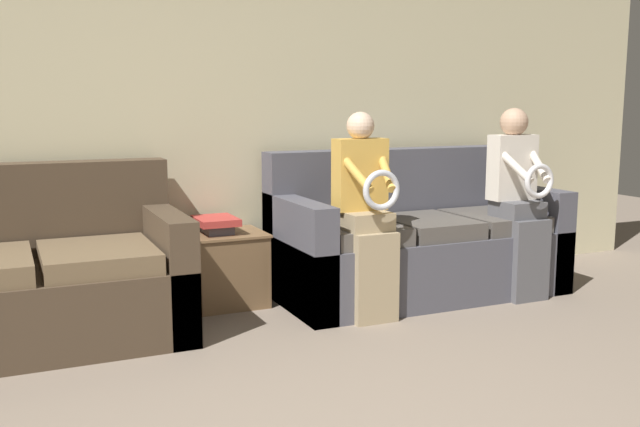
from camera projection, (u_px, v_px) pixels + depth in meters
name	position (u px, v px, depth m)	size (l,w,h in m)	color
wall_back	(168.00, 107.00, 4.58)	(7.85, 0.06, 2.55)	beige
couch_main	(415.00, 244.00, 4.89)	(1.94, 0.88, 0.98)	#4C4C56
couch_side	(36.00, 281.00, 3.91)	(1.58, 0.95, 0.96)	#473828
child_left_seated	(366.00, 208.00, 4.27)	(0.33, 0.37, 1.25)	tan
child_right_seated	(519.00, 194.00, 4.74)	(0.33, 0.38, 1.27)	#56565B
side_shelf	(219.00, 268.00, 4.59)	(0.59, 0.44, 0.48)	brown
book_stack	(216.00, 224.00, 4.54)	(0.25, 0.32, 0.10)	#4C4C56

